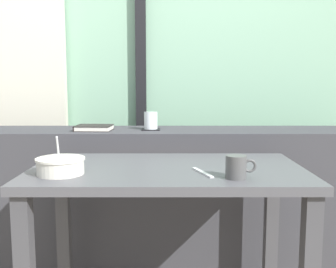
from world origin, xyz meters
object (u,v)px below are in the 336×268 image
object	(u,v)px
breakfast_table	(166,196)
coaster_square	(149,129)
soup_bowl	(59,166)
fork_utensil	(201,172)
juice_glass	(149,121)
closed_book	(92,128)
ceramic_mug	(235,167)

from	to	relation	value
breakfast_table	coaster_square	world-z (taller)	coaster_square
breakfast_table	soup_bowl	size ratio (longest dim) A/B	6.03
soup_bowl	breakfast_table	bearing A→B (deg)	17.38
coaster_square	fork_utensil	world-z (taller)	coaster_square
breakfast_table	fork_utensil	xyz separation A→B (m)	(0.14, -0.11, 0.13)
juice_glass	fork_utensil	world-z (taller)	juice_glass
juice_glass	closed_book	bearing A→B (deg)	-176.38
coaster_square	ceramic_mug	bearing A→B (deg)	-66.71
coaster_square	juice_glass	distance (m)	0.04
fork_utensil	soup_bowl	bearing A→B (deg)	162.16
fork_utensil	closed_book	bearing A→B (deg)	108.49
ceramic_mug	coaster_square	bearing A→B (deg)	113.29
juice_glass	soup_bowl	bearing A→B (deg)	-113.05
fork_utensil	ceramic_mug	xyz separation A→B (m)	(0.12, -0.08, 0.04)
breakfast_table	closed_book	world-z (taller)	closed_book
closed_book	fork_utensil	bearing A→B (deg)	-52.04
breakfast_table	closed_book	bearing A→B (deg)	124.88
closed_book	soup_bowl	distance (m)	0.72
coaster_square	ceramic_mug	size ratio (longest dim) A/B	0.88
coaster_square	closed_book	distance (m)	0.32
ceramic_mug	soup_bowl	bearing A→B (deg)	174.13
juice_glass	fork_utensil	bearing A→B (deg)	-72.31
breakfast_table	closed_book	size ratio (longest dim) A/B	5.39
soup_bowl	ceramic_mug	distance (m)	0.66
closed_book	ceramic_mug	world-z (taller)	closed_book
ceramic_mug	fork_utensil	bearing A→B (deg)	144.42
fork_utensil	breakfast_table	bearing A→B (deg)	121.13
coaster_square	juice_glass	size ratio (longest dim) A/B	1.04
coaster_square	ceramic_mug	distance (m)	0.88
juice_glass	soup_bowl	xyz separation A→B (m)	(-0.31, -0.74, -0.10)
closed_book	soup_bowl	bearing A→B (deg)	-89.72
juice_glass	ceramic_mug	bearing A→B (deg)	-66.71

